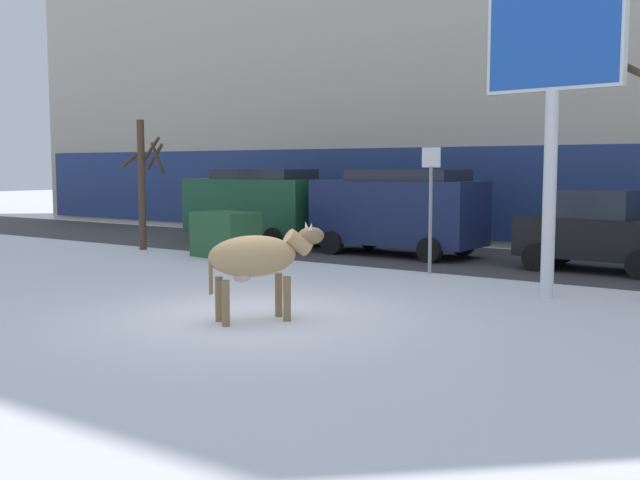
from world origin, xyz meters
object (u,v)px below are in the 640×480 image
at_px(car_navy_van, 398,210).
at_px(bare_tree_right_lot, 143,180).
at_px(cow_tan, 257,258).
at_px(car_black_hatchback, 598,231).
at_px(pedestrian_by_cars, 391,214).
at_px(street_sign, 431,199).
at_px(pedestrian_near_billboard, 618,223).
at_px(billboard, 553,58).
at_px(dumpster, 226,235).
at_px(pedestrian_far_left, 331,211).
at_px(car_darkgreen_van, 257,204).

distance_m(car_navy_van, bare_tree_right_lot, 7.40).
distance_m(cow_tan, car_black_hatchback, 9.21).
relative_size(car_navy_van, pedestrian_by_cars, 2.69).
height_order(car_navy_van, street_sign, street_sign).
bearing_deg(pedestrian_near_billboard, car_navy_van, -145.71).
relative_size(billboard, dumpster, 3.27).
bearing_deg(pedestrian_by_cars, pedestrian_near_billboard, 0.00).
distance_m(billboard, car_black_hatchback, 5.35).
distance_m(pedestrian_far_left, bare_tree_right_lot, 6.80).
relative_size(car_black_hatchback, bare_tree_right_lot, 0.95).
distance_m(cow_tan, car_navy_van, 9.19).
distance_m(bare_tree_right_lot, street_sign, 9.04).
distance_m(car_darkgreen_van, car_navy_van, 5.04).
relative_size(cow_tan, dumpster, 1.07).
distance_m(billboard, pedestrian_far_left, 12.92).
bearing_deg(pedestrian_near_billboard, pedestrian_by_cars, 180.00).
height_order(car_black_hatchback, pedestrian_far_left, car_black_hatchback).
bearing_deg(car_navy_van, bare_tree_right_lot, -156.22).
height_order(pedestrian_by_cars, pedestrian_far_left, same).
bearing_deg(car_navy_van, car_black_hatchback, -1.24).
xyz_separation_m(car_navy_van, pedestrian_by_cars, (-2.09, 3.34, -0.36)).
xyz_separation_m(car_darkgreen_van, dumpster, (1.47, -3.09, -0.64)).
bearing_deg(pedestrian_near_billboard, billboard, -86.03).
xyz_separation_m(cow_tan, car_black_hatchback, (2.86, 8.75, -0.07)).
height_order(car_darkgreen_van, dumpster, car_darkgreen_van).
distance_m(car_black_hatchback, street_sign, 4.00).
bearing_deg(dumpster, pedestrian_near_billboard, 36.71).
height_order(bare_tree_right_lot, dumpster, bare_tree_right_lot).
height_order(car_darkgreen_van, street_sign, street_sign).
bearing_deg(dumpster, car_navy_van, 39.80).
height_order(billboard, dumpster, billboard).
relative_size(car_black_hatchback, pedestrian_by_cars, 2.05).
bearing_deg(car_navy_van, street_sign, -49.76).
relative_size(car_navy_van, dumpster, 2.74).
bearing_deg(pedestrian_by_cars, car_black_hatchback, -25.20).
bearing_deg(dumpster, billboard, -8.07).
xyz_separation_m(cow_tan, car_navy_van, (-2.39, 8.87, 0.25)).
height_order(car_darkgreen_van, pedestrian_by_cars, car_darkgreen_van).
relative_size(car_black_hatchback, dumpster, 2.09).
bearing_deg(bare_tree_right_lot, billboard, -6.04).
bearing_deg(street_sign, pedestrian_far_left, 138.09).
distance_m(cow_tan, billboard, 6.45).
relative_size(billboard, car_darkgreen_van, 1.19).
xyz_separation_m(pedestrian_near_billboard, dumpster, (-8.47, -6.32, -0.28)).
relative_size(pedestrian_far_left, dumpster, 1.02).
height_order(pedestrian_far_left, dumpster, pedestrian_far_left).
relative_size(pedestrian_by_cars, street_sign, 0.61).
relative_size(cow_tan, street_sign, 0.64).
distance_m(pedestrian_by_cars, bare_tree_right_lot, 7.91).
relative_size(car_navy_van, pedestrian_near_billboard, 2.69).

